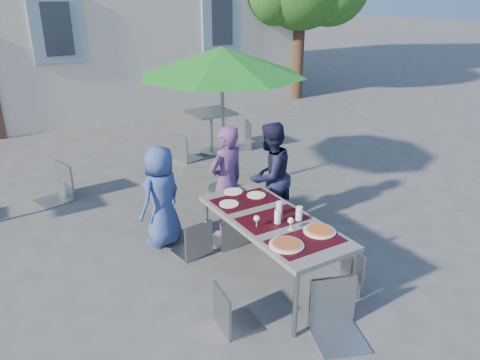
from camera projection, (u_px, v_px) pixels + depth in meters
ground at (239, 300)px, 4.84m from camera, size 90.00×90.00×0.00m
dining_table at (272, 224)px, 4.92m from camera, size 0.80×1.85×0.76m
pizza_near_left at (286, 244)px, 4.38m from camera, size 0.33×0.33×0.03m
pizza_near_right at (320, 230)px, 4.63m from camera, size 0.32×0.32×0.03m
glassware at (283, 214)px, 4.83m from camera, size 0.53×0.40×0.15m
place_settings at (240, 197)px, 5.40m from camera, size 0.65×0.49×0.01m
child_0 at (161, 196)px, 5.71m from camera, size 0.74×0.63×1.27m
child_1 at (227, 182)px, 5.91m from camera, size 0.59×0.45×1.46m
child_2 at (270, 176)px, 6.11m from camera, size 0.78×0.58×1.44m
chair_0 at (194, 218)px, 5.47m from camera, size 0.43×0.43×0.86m
chair_1 at (231, 205)px, 5.69m from camera, size 0.45×0.45×0.94m
chair_2 at (282, 193)px, 5.97m from camera, size 0.44×0.44×0.97m
chair_3 at (231, 285)px, 4.26m from camera, size 0.41×0.41×0.84m
chair_4 at (347, 245)px, 4.81m from camera, size 0.49×0.49×0.93m
chair_5 at (340, 278)px, 4.16m from camera, size 0.58×0.58×1.02m
patio_umbrella at (222, 63)px, 6.65m from camera, size 2.45×2.45×2.24m
bg_chair_r_0 at (55, 160)px, 6.95m from camera, size 0.58×0.57×1.06m
cafe_table_1 at (211, 123)px, 8.97m from camera, size 0.78×0.78×0.84m
bg_chair_l_1 at (183, 131)px, 8.59m from camera, size 0.53×0.53×0.97m
bg_chair_r_1 at (243, 118)px, 9.27m from camera, size 0.59×0.58×1.03m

